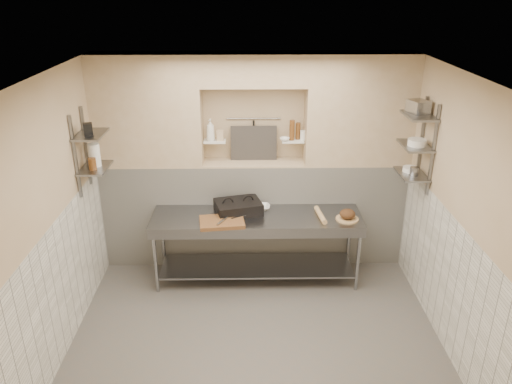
{
  "coord_description": "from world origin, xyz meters",
  "views": [
    {
      "loc": [
        -0.08,
        -4.38,
        3.58
      ],
      "look_at": [
        0.01,
        0.9,
        1.35
      ],
      "focal_mm": 35.0,
      "sensor_mm": 36.0,
      "label": 1
    }
  ],
  "objects_px": {
    "panini_press": "(238,207)",
    "mixing_bowl": "(262,207)",
    "jug_left": "(94,155)",
    "prep_table": "(257,235)",
    "rolling_pin": "(320,215)",
    "bottle_soap": "(210,130)",
    "cutting_board": "(222,222)",
    "bowl_alcove": "(285,139)",
    "bread_loaf": "(348,214)"
  },
  "relations": [
    {
      "from": "rolling_pin",
      "to": "jug_left",
      "type": "xyz_separation_m",
      "value": [
        -2.65,
        -0.07,
        0.81
      ]
    },
    {
      "from": "bottle_soap",
      "to": "jug_left",
      "type": "xyz_separation_m",
      "value": [
        -1.29,
        -0.65,
        -0.11
      ]
    },
    {
      "from": "bottle_soap",
      "to": "rolling_pin",
      "type": "bearing_deg",
      "value": -23.37
    },
    {
      "from": "panini_press",
      "to": "bread_loaf",
      "type": "xyz_separation_m",
      "value": [
        1.33,
        -0.22,
        -0.0
      ]
    },
    {
      "from": "mixing_bowl",
      "to": "bread_loaf",
      "type": "xyz_separation_m",
      "value": [
        1.04,
        -0.31,
        0.05
      ]
    },
    {
      "from": "cutting_board",
      "to": "panini_press",
      "type": "bearing_deg",
      "value": 58.12
    },
    {
      "from": "panini_press",
      "to": "bottle_soap",
      "type": "height_order",
      "value": "bottle_soap"
    },
    {
      "from": "mixing_bowl",
      "to": "rolling_pin",
      "type": "distance_m",
      "value": 0.76
    },
    {
      "from": "prep_table",
      "to": "jug_left",
      "type": "bearing_deg",
      "value": -176.93
    },
    {
      "from": "cutting_board",
      "to": "bread_loaf",
      "type": "relative_size",
      "value": 2.74
    },
    {
      "from": "panini_press",
      "to": "jug_left",
      "type": "distance_m",
      "value": 1.82
    },
    {
      "from": "bread_loaf",
      "to": "bowl_alcove",
      "type": "distance_m",
      "value": 1.23
    },
    {
      "from": "prep_table",
      "to": "cutting_board",
      "type": "relative_size",
      "value": 4.93
    },
    {
      "from": "mixing_bowl",
      "to": "jug_left",
      "type": "relative_size",
      "value": 0.8
    },
    {
      "from": "rolling_pin",
      "to": "bottle_soap",
      "type": "height_order",
      "value": "bottle_soap"
    },
    {
      "from": "rolling_pin",
      "to": "cutting_board",
      "type": "bearing_deg",
      "value": -172.57
    },
    {
      "from": "rolling_pin",
      "to": "mixing_bowl",
      "type": "bearing_deg",
      "value": 160.85
    },
    {
      "from": "prep_table",
      "to": "jug_left",
      "type": "distance_m",
      "value": 2.17
    },
    {
      "from": "mixing_bowl",
      "to": "jug_left",
      "type": "distance_m",
      "value": 2.12
    },
    {
      "from": "jug_left",
      "to": "bread_loaf",
      "type": "bearing_deg",
      "value": 0.02
    },
    {
      "from": "prep_table",
      "to": "panini_press",
      "type": "relative_size",
      "value": 4.06
    },
    {
      "from": "bottle_soap",
      "to": "bread_loaf",
      "type": "bearing_deg",
      "value": -21.21
    },
    {
      "from": "bowl_alcove",
      "to": "panini_press",
      "type": "bearing_deg",
      "value": -145.17
    },
    {
      "from": "cutting_board",
      "to": "rolling_pin",
      "type": "bearing_deg",
      "value": 7.43
    },
    {
      "from": "jug_left",
      "to": "bottle_soap",
      "type": "bearing_deg",
      "value": 26.84
    },
    {
      "from": "prep_table",
      "to": "bowl_alcove",
      "type": "bearing_deg",
      "value": 55.5
    },
    {
      "from": "rolling_pin",
      "to": "bottle_soap",
      "type": "distance_m",
      "value": 1.74
    },
    {
      "from": "panini_press",
      "to": "mixing_bowl",
      "type": "relative_size",
      "value": 2.99
    },
    {
      "from": "cutting_board",
      "to": "rolling_pin",
      "type": "xyz_separation_m",
      "value": [
        1.21,
        0.16,
        0.01
      ]
    },
    {
      "from": "rolling_pin",
      "to": "bottle_soap",
      "type": "relative_size",
      "value": 1.51
    },
    {
      "from": "cutting_board",
      "to": "mixing_bowl",
      "type": "bearing_deg",
      "value": 39.89
    },
    {
      "from": "bread_loaf",
      "to": "prep_table",
      "type": "bearing_deg",
      "value": 174.87
    },
    {
      "from": "rolling_pin",
      "to": "bread_loaf",
      "type": "distance_m",
      "value": 0.33
    },
    {
      "from": "prep_table",
      "to": "bread_loaf",
      "type": "xyz_separation_m",
      "value": [
        1.1,
        -0.1,
        0.33
      ]
    },
    {
      "from": "bowl_alcove",
      "to": "cutting_board",
      "type": "bearing_deg",
      "value": -137.41
    },
    {
      "from": "cutting_board",
      "to": "bread_loaf",
      "type": "height_order",
      "value": "bread_loaf"
    },
    {
      "from": "mixing_bowl",
      "to": "jug_left",
      "type": "height_order",
      "value": "jug_left"
    },
    {
      "from": "prep_table",
      "to": "mixing_bowl",
      "type": "relative_size",
      "value": 12.15
    },
    {
      "from": "cutting_board",
      "to": "bowl_alcove",
      "type": "distance_m",
      "value": 1.34
    },
    {
      "from": "cutting_board",
      "to": "jug_left",
      "type": "distance_m",
      "value": 1.67
    },
    {
      "from": "panini_press",
      "to": "bottle_soap",
      "type": "xyz_separation_m",
      "value": [
        -0.35,
        0.44,
        0.88
      ]
    },
    {
      "from": "mixing_bowl",
      "to": "bowl_alcove",
      "type": "distance_m",
      "value": 0.92
    },
    {
      "from": "prep_table",
      "to": "cutting_board",
      "type": "xyz_separation_m",
      "value": [
        -0.42,
        -0.19,
        0.28
      ]
    },
    {
      "from": "panini_press",
      "to": "rolling_pin",
      "type": "bearing_deg",
      "value": -23.65
    },
    {
      "from": "cutting_board",
      "to": "mixing_bowl",
      "type": "distance_m",
      "value": 0.64
    },
    {
      "from": "cutting_board",
      "to": "bottle_soap",
      "type": "relative_size",
      "value": 1.89
    },
    {
      "from": "bread_loaf",
      "to": "jug_left",
      "type": "xyz_separation_m",
      "value": [
        -2.97,
        -0.0,
        0.77
      ]
    },
    {
      "from": "panini_press",
      "to": "rolling_pin",
      "type": "height_order",
      "value": "panini_press"
    },
    {
      "from": "prep_table",
      "to": "bowl_alcove",
      "type": "relative_size",
      "value": 20.87
    },
    {
      "from": "bread_loaf",
      "to": "bottle_soap",
      "type": "height_order",
      "value": "bottle_soap"
    }
  ]
}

